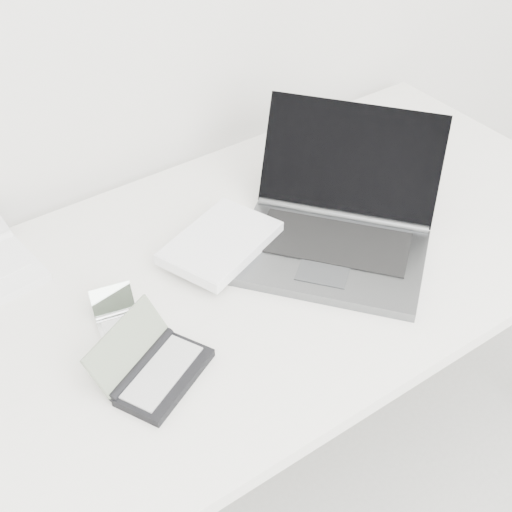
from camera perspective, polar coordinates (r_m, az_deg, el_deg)
desk at (r=1.48m, az=0.06°, el=-1.87°), size 1.60×0.80×0.73m
laptop_large at (r=1.46m, az=4.32°, el=2.01°), size 0.61×0.53×0.23m
pda_silver at (r=1.34m, az=-10.99°, el=-4.98°), size 0.10×0.11×0.06m
palmtop_charcoal at (r=1.24m, az=-8.13°, el=-8.90°), size 0.22×0.21×0.09m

